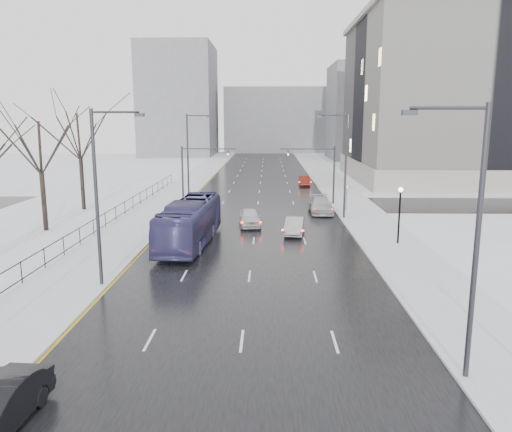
# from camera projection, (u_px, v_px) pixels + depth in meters

# --- Properties ---
(road) EXTENTS (16.00, 150.00, 0.04)m
(road) POSITION_uv_depth(u_px,v_px,m) (260.00, 189.00, 67.62)
(road) COLOR black
(road) RESTS_ON ground
(cross_road) EXTENTS (130.00, 10.00, 0.04)m
(cross_road) POSITION_uv_depth(u_px,v_px,m) (258.00, 204.00, 55.85)
(cross_road) COLOR black
(cross_road) RESTS_ON ground
(sidewalk_left) EXTENTS (5.00, 150.00, 0.16)m
(sidewalk_left) POSITION_uv_depth(u_px,v_px,m) (183.00, 189.00, 67.85)
(sidewalk_left) COLOR silver
(sidewalk_left) RESTS_ON ground
(sidewalk_right) EXTENTS (5.00, 150.00, 0.16)m
(sidewalk_right) POSITION_uv_depth(u_px,v_px,m) (337.00, 189.00, 67.36)
(sidewalk_right) COLOR silver
(sidewalk_right) RESTS_ON ground
(park_strip) EXTENTS (14.00, 150.00, 0.12)m
(park_strip) POSITION_uv_depth(u_px,v_px,m) (113.00, 189.00, 68.08)
(park_strip) COLOR white
(park_strip) RESTS_ON ground
(tree_park_d) EXTENTS (8.75, 8.75, 12.50)m
(tree_park_d) POSITION_uv_depth(u_px,v_px,m) (46.00, 231.00, 42.53)
(tree_park_d) COLOR black
(tree_park_d) RESTS_ON ground
(tree_park_e) EXTENTS (9.45, 9.45, 13.50)m
(tree_park_e) POSITION_uv_depth(u_px,v_px,m) (84.00, 210.00, 52.35)
(tree_park_e) COLOR black
(tree_park_e) RESTS_ON ground
(iron_fence) EXTENTS (0.06, 70.00, 1.30)m
(iron_fence) POSITION_uv_depth(u_px,v_px,m) (84.00, 232.00, 38.32)
(iron_fence) COLOR black
(iron_fence) RESTS_ON sidewalk_left
(streetlight_r_near) EXTENTS (2.95, 0.25, 10.00)m
(streetlight_r_near) POSITION_uv_depth(u_px,v_px,m) (471.00, 231.00, 17.30)
(streetlight_r_near) COLOR #2D2D33
(streetlight_r_near) RESTS_ON ground
(streetlight_r_mid) EXTENTS (2.95, 0.25, 10.00)m
(streetlight_r_mid) POSITION_uv_depth(u_px,v_px,m) (343.00, 160.00, 46.73)
(streetlight_r_mid) COLOR #2D2D33
(streetlight_r_mid) RESTS_ON ground
(streetlight_l_near) EXTENTS (2.95, 0.25, 10.00)m
(streetlight_l_near) POSITION_uv_depth(u_px,v_px,m) (100.00, 189.00, 27.49)
(streetlight_l_near) COLOR #2D2D33
(streetlight_l_near) RESTS_ON ground
(streetlight_l_far) EXTENTS (2.95, 0.25, 10.00)m
(streetlight_l_far) POSITION_uv_depth(u_px,v_px,m) (190.00, 152.00, 58.89)
(streetlight_l_far) COLOR #2D2D33
(streetlight_l_far) RESTS_ON ground
(lamppost_r_mid) EXTENTS (0.36, 0.36, 4.28)m
(lamppost_r_mid) POSITION_uv_depth(u_px,v_px,m) (400.00, 207.00, 37.37)
(lamppost_r_mid) COLOR black
(lamppost_r_mid) RESTS_ON sidewalk_right
(mast_signal_right) EXTENTS (6.10, 0.33, 6.50)m
(mast_signal_right) POSITION_uv_depth(u_px,v_px,m) (324.00, 168.00, 54.89)
(mast_signal_right) COLOR #2D2D33
(mast_signal_right) RESTS_ON ground
(mast_signal_left) EXTENTS (6.10, 0.33, 6.50)m
(mast_signal_left) POSITION_uv_depth(u_px,v_px,m) (192.00, 168.00, 55.23)
(mast_signal_left) COLOR #2D2D33
(mast_signal_left) RESTS_ON ground
(no_uturn_sign) EXTENTS (0.60, 0.06, 2.70)m
(no_uturn_sign) POSITION_uv_depth(u_px,v_px,m) (347.00, 189.00, 51.27)
(no_uturn_sign) COLOR #2D2D33
(no_uturn_sign) RESTS_ON sidewalk_right
(civic_building) EXTENTS (41.00, 31.00, 24.80)m
(civic_building) POSITION_uv_depth(u_px,v_px,m) (489.00, 107.00, 76.43)
(civic_building) COLOR gray
(civic_building) RESTS_ON ground
(bldg_far_right) EXTENTS (24.00, 20.00, 22.00)m
(bldg_far_right) POSITION_uv_depth(u_px,v_px,m) (381.00, 112.00, 118.82)
(bldg_far_right) COLOR slate
(bldg_far_right) RESTS_ON ground
(bldg_far_left) EXTENTS (18.00, 22.00, 28.00)m
(bldg_far_left) POSITION_uv_depth(u_px,v_px,m) (179.00, 101.00, 129.22)
(bldg_far_left) COLOR slate
(bldg_far_left) RESTS_ON ground
(bldg_far_center) EXTENTS (30.00, 18.00, 18.00)m
(bldg_far_center) POSITION_uv_depth(u_px,v_px,m) (278.00, 120.00, 144.29)
(bldg_far_center) COLOR slate
(bldg_far_center) RESTS_ON ground
(bus) EXTENTS (3.56, 12.24, 3.37)m
(bus) POSITION_uv_depth(u_px,v_px,m) (190.00, 222.00, 37.78)
(bus) COLOR navy
(bus) RESTS_ON road
(sedan_center_near) EXTENTS (2.24, 4.70, 1.55)m
(sedan_center_near) POSITION_uv_depth(u_px,v_px,m) (250.00, 217.00, 44.44)
(sedan_center_near) COLOR silver
(sedan_center_near) RESTS_ON road
(sedan_right_near) EXTENTS (1.97, 4.36, 1.39)m
(sedan_right_near) POSITION_uv_depth(u_px,v_px,m) (294.00, 226.00, 41.27)
(sedan_right_near) COLOR #97969A
(sedan_right_near) RESTS_ON road
(sedan_right_far) EXTENTS (2.28, 5.53, 1.60)m
(sedan_right_far) POSITION_uv_depth(u_px,v_px,m) (321.00, 205.00, 50.57)
(sedan_right_far) COLOR #A9AAAE
(sedan_right_far) RESTS_ON road
(sedan_right_distant) EXTENTS (1.50, 4.11, 1.35)m
(sedan_right_distant) POSITION_uv_depth(u_px,v_px,m) (304.00, 181.00, 71.26)
(sedan_right_distant) COLOR maroon
(sedan_right_distant) RESTS_ON road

